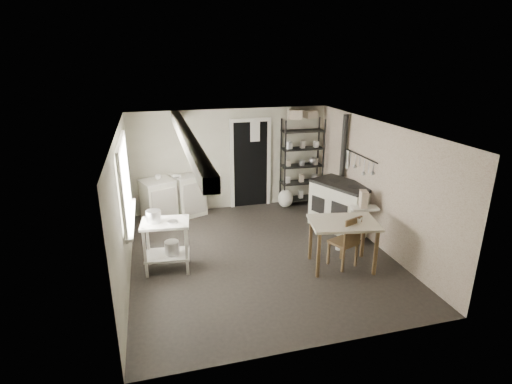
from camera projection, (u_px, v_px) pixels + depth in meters
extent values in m
plane|color=black|center=(260.00, 255.00, 7.21)|extent=(5.00, 5.00, 0.00)
plane|color=white|center=(261.00, 128.00, 6.46)|extent=(5.00, 5.00, 0.00)
cube|color=#B5B19B|center=(231.00, 160.00, 9.12)|extent=(4.50, 0.02, 2.30)
cube|color=#B5B19B|center=(319.00, 265.00, 4.56)|extent=(4.50, 0.02, 2.30)
cube|color=#B5B19B|center=(123.00, 207.00, 6.29)|extent=(0.02, 5.00, 2.30)
cube|color=#B5B19B|center=(377.00, 184.00, 7.39)|extent=(0.02, 5.00, 2.30)
cylinder|color=silver|center=(154.00, 218.00, 6.41)|extent=(0.27, 0.27, 0.25)
cylinder|color=silver|center=(173.00, 223.00, 6.43)|extent=(0.20, 0.20, 0.09)
cylinder|color=silver|center=(172.00, 249.00, 6.60)|extent=(0.27, 0.27, 0.26)
imported|color=white|center=(176.00, 177.00, 8.52)|extent=(0.28, 0.28, 0.06)
imported|color=white|center=(158.00, 177.00, 8.42)|extent=(0.17, 0.17, 0.10)
imported|color=white|center=(290.00, 149.00, 9.17)|extent=(0.12, 0.12, 0.21)
cube|color=beige|center=(295.00, 121.00, 9.00)|extent=(0.35, 0.32, 0.21)
cube|color=beige|center=(310.00, 121.00, 9.14)|extent=(0.29, 0.28, 0.17)
cube|color=beige|center=(364.00, 195.00, 7.25)|extent=(0.18, 0.23, 0.31)
imported|color=white|center=(359.00, 224.00, 6.51)|extent=(0.13, 0.13, 0.09)
ellipsoid|color=silver|center=(286.00, 197.00, 9.39)|extent=(0.39, 0.34, 0.43)
cylinder|color=white|center=(339.00, 245.00, 7.39)|extent=(0.13, 0.13, 0.16)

